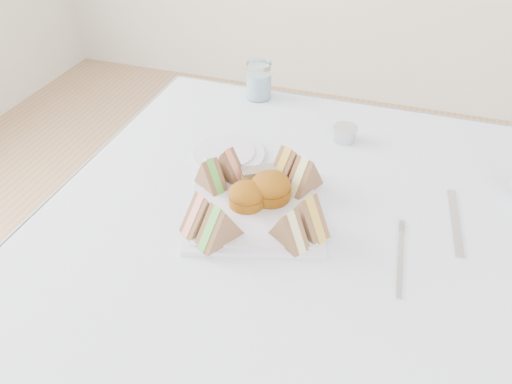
% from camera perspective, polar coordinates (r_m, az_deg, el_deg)
% --- Properties ---
extents(table, '(0.90, 0.90, 0.74)m').
position_cam_1_polar(table, '(1.30, 3.83, -15.08)').
color(table, brown).
rests_on(table, floor).
extents(tablecloth, '(1.02, 1.02, 0.01)m').
position_cam_1_polar(tablecloth, '(1.03, 4.69, -2.48)').
color(tablecloth, silver).
rests_on(tablecloth, table).
extents(serving_plate, '(0.33, 0.33, 0.01)m').
position_cam_1_polar(serving_plate, '(1.02, 0.00, -1.95)').
color(serving_plate, silver).
rests_on(serving_plate, tablecloth).
extents(sandwich_fl_a, '(0.08, 0.10, 0.08)m').
position_cam_1_polar(sandwich_fl_a, '(0.95, -6.12, -2.22)').
color(sandwich_fl_a, brown).
rests_on(sandwich_fl_a, serving_plate).
extents(sandwich_fl_b, '(0.08, 0.10, 0.08)m').
position_cam_1_polar(sandwich_fl_b, '(0.92, -4.27, -3.60)').
color(sandwich_fl_b, brown).
rests_on(sandwich_fl_b, serving_plate).
extents(sandwich_fr_a, '(0.10, 0.08, 0.08)m').
position_cam_1_polar(sandwich_fr_a, '(0.94, 5.88, -2.44)').
color(sandwich_fr_a, brown).
rests_on(sandwich_fr_a, serving_plate).
extents(sandwich_fr_b, '(0.09, 0.08, 0.07)m').
position_cam_1_polar(sandwich_fr_b, '(0.92, 3.83, -4.00)').
color(sandwich_fr_b, brown).
rests_on(sandwich_fr_b, serving_plate).
extents(sandwich_bl_a, '(0.09, 0.08, 0.07)m').
position_cam_1_polar(sandwich_bl_a, '(1.05, -5.26, 2.18)').
color(sandwich_bl_a, brown).
rests_on(sandwich_bl_a, serving_plate).
extents(sandwich_bl_b, '(0.09, 0.06, 0.07)m').
position_cam_1_polar(sandwich_bl_b, '(1.08, -3.26, 3.26)').
color(sandwich_bl_b, brown).
rests_on(sandwich_bl_b, serving_plate).
extents(sandwich_br_a, '(0.07, 0.10, 0.08)m').
position_cam_1_polar(sandwich_br_a, '(1.04, 5.56, 2.14)').
color(sandwich_br_a, brown).
rests_on(sandwich_br_a, serving_plate).
extents(sandwich_br_b, '(0.08, 0.10, 0.08)m').
position_cam_1_polar(sandwich_br_b, '(1.07, 3.66, 3.28)').
color(sandwich_br_b, brown).
rests_on(sandwich_br_b, serving_plate).
extents(scone_left, '(0.10, 0.10, 0.05)m').
position_cam_1_polar(scone_left, '(1.00, -1.09, -0.40)').
color(scone_left, '#8B4A11').
rests_on(scone_left, serving_plate).
extents(scone_right, '(0.12, 0.12, 0.06)m').
position_cam_1_polar(scone_right, '(1.02, 1.68, 0.52)').
color(scone_right, '#8B4A11').
rests_on(scone_right, serving_plate).
extents(pastry_slice, '(0.08, 0.07, 0.04)m').
position_cam_1_polar(pastry_slice, '(1.07, 0.42, 1.87)').
color(pastry_slice, '#D0C071').
rests_on(pastry_slice, serving_plate).
extents(side_plate, '(0.19, 0.19, 0.01)m').
position_cam_1_polar(side_plate, '(1.18, -3.10, 4.27)').
color(side_plate, silver).
rests_on(side_plate, tablecloth).
extents(water_glass, '(0.09, 0.09, 0.10)m').
position_cam_1_polar(water_glass, '(1.42, 0.32, 12.62)').
color(water_glass, white).
rests_on(water_glass, tablecloth).
extents(tea_strainer, '(0.07, 0.07, 0.03)m').
position_cam_1_polar(tea_strainer, '(1.25, 10.11, 6.49)').
color(tea_strainer, '#B3B5BB').
rests_on(tea_strainer, tablecloth).
extents(knife, '(0.04, 0.21, 0.00)m').
position_cam_1_polar(knife, '(1.07, 21.82, -3.13)').
color(knife, '#B3B5BB').
rests_on(knife, tablecloth).
extents(fork, '(0.02, 0.17, 0.00)m').
position_cam_1_polar(fork, '(0.95, 16.15, -7.78)').
color(fork, '#B3B5BB').
rests_on(fork, tablecloth).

